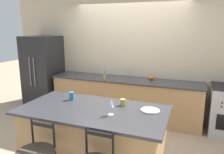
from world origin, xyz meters
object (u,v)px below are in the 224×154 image
(tumbler_cup, at_px, (72,96))
(soap_bottle, at_px, (104,76))
(pumpkin_decoration, at_px, (151,78))
(dinner_plate, at_px, (150,110))
(wine_glass, at_px, (111,103))
(coffee_mug, at_px, (123,102))
(refrigerator, at_px, (44,72))

(tumbler_cup, xyz_separation_m, soap_bottle, (-0.14, 1.56, -0.04))
(tumbler_cup, bearing_deg, pumpkin_decoration, 66.82)
(dinner_plate, bearing_deg, wine_glass, -144.44)
(pumpkin_decoration, bearing_deg, tumbler_cup, -113.18)
(wine_glass, relative_size, coffee_mug, 1.93)
(soap_bottle, bearing_deg, coffee_mug, -58.96)
(coffee_mug, distance_m, soap_bottle, 1.77)
(refrigerator, relative_size, pumpkin_decoration, 15.28)
(coffee_mug, xyz_separation_m, soap_bottle, (-0.91, 1.52, -0.03))
(refrigerator, height_order, wine_glass, refrigerator)
(pumpkin_decoration, xyz_separation_m, soap_bottle, (-0.95, -0.32, 0.03))
(coffee_mug, bearing_deg, pumpkin_decoration, 88.94)
(coffee_mug, height_order, tumbler_cup, tumbler_cup)
(refrigerator, xyz_separation_m, wine_glass, (2.59, -2.04, 0.21))
(tumbler_cup, bearing_deg, coffee_mug, 3.15)
(tumbler_cup, bearing_deg, dinner_plate, -1.20)
(refrigerator, bearing_deg, coffee_mug, -32.56)
(tumbler_cup, distance_m, pumpkin_decoration, 2.05)
(coffee_mug, bearing_deg, tumbler_cup, -176.85)
(dinner_plate, xyz_separation_m, wine_glass, (-0.42, -0.30, 0.14))
(dinner_plate, relative_size, pumpkin_decoration, 2.09)
(refrigerator, bearing_deg, wine_glass, -38.25)
(refrigerator, height_order, pumpkin_decoration, refrigerator)
(wine_glass, bearing_deg, soap_bottle, 115.03)
(coffee_mug, bearing_deg, refrigerator, 147.44)
(refrigerator, bearing_deg, tumbler_cup, -42.87)
(dinner_plate, relative_size, wine_glass, 1.18)
(refrigerator, distance_m, tumbler_cup, 2.52)
(wine_glass, relative_size, tumbler_cup, 1.79)
(coffee_mug, distance_m, tumbler_cup, 0.77)
(coffee_mug, height_order, soap_bottle, soap_bottle)
(refrigerator, distance_m, wine_glass, 3.30)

